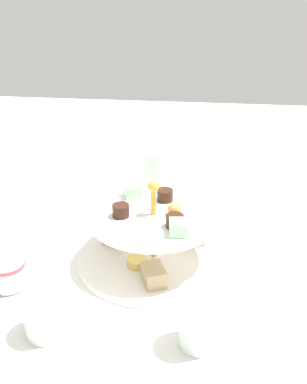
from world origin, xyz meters
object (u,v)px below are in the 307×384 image
Objects in this scene: teacup_with_saucer at (9,276)px; water_glass_short_left at (46,314)px; butter_knife_left at (301,245)px; water_glass_tall_right at (153,177)px; butter_knife_right at (30,224)px; water_glass_mid_back at (200,317)px; tiered_serving_stand at (153,240)px.

water_glass_short_left is at bearing 46.79° from teacup_with_saucer.
teacup_with_saucer is 0.55m from butter_knife_left.
water_glass_tall_right is at bearing 150.82° from teacup_with_saucer.
water_glass_tall_right is 0.29m from butter_knife_right.
water_glass_tall_right is 0.46m from water_glass_mid_back.
water_glass_mid_back reaches higher than butter_knife_left.
butter_knife_left is (0.15, 0.31, -0.06)m from water_glass_tall_right.
teacup_with_saucer is at bearing 32.37° from butter_knife_right.
water_glass_tall_right is 0.46m from water_glass_short_left.
water_glass_tall_right is 0.41m from teacup_with_saucer.
butter_knife_left is (-0.29, 0.41, -0.03)m from water_glass_short_left.
water_glass_short_left is 0.40× the size of butter_knife_left.
butter_knife_right is (-0.30, -0.14, -0.03)m from water_glass_short_left.
water_glass_short_left reaches higher than teacup_with_saucer.
water_glass_mid_back is (0.20, 0.09, 0.00)m from tiered_serving_stand.
water_glass_tall_right is at bearing 46.36° from butter_knife_left.
water_glass_short_left is at bearing -12.67° from water_glass_tall_right.
tiered_serving_stand reaches higher than butter_knife_left.
water_glass_mid_back reaches higher than butter_knife_right.
water_glass_tall_right reaches higher than butter_knife_left.
tiered_serving_stand reaches higher than water_glass_tall_right.
butter_knife_left is at bearing 125.28° from water_glass_short_left.
tiered_serving_stand reaches higher than butter_knife_right.
butter_knife_left is at bearing 111.40° from teacup_with_saucer.
teacup_with_saucer is 0.22m from butter_knife_right.
teacup_with_saucer reaches higher than butter_knife_right.
water_glass_tall_right is 1.34× the size of water_glass_mid_back.
water_glass_tall_right reaches higher than butter_knife_right.
water_glass_tall_right is 0.73× the size of butter_knife_right.
butter_knife_right is at bearing -59.75° from water_glass_tall_right.
teacup_with_saucer is (-0.09, -0.10, -0.01)m from water_glass_short_left.
tiered_serving_stand is 2.26× the size of water_glass_tall_right.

